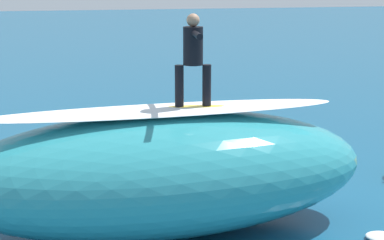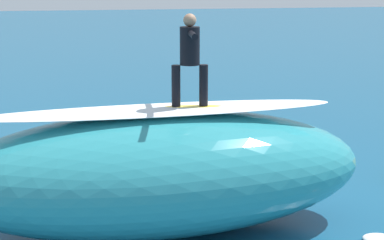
{
  "view_description": "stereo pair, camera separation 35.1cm",
  "coord_description": "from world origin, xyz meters",
  "px_view_note": "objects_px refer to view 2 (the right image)",
  "views": [
    {
      "loc": [
        2.45,
        12.58,
        4.21
      ],
      "look_at": [
        -0.18,
        0.82,
        1.45
      ],
      "focal_mm": 61.16,
      "sensor_mm": 36.0,
      "label": 1
    },
    {
      "loc": [
        2.11,
        12.65,
        4.21
      ],
      "look_at": [
        -0.18,
        0.82,
        1.45
      ],
      "focal_mm": 61.16,
      "sensor_mm": 36.0,
      "label": 2
    }
  ],
  "objects_px": {
    "surfer_riding": "(190,53)",
    "surfboard_paddling": "(194,164)",
    "surfboard_riding": "(190,108)",
    "surfer_paddling": "(199,156)"
  },
  "relations": [
    {
      "from": "surfboard_riding",
      "to": "surfer_riding",
      "type": "relative_size",
      "value": 1.32
    },
    {
      "from": "surfer_riding",
      "to": "surfboard_paddling",
      "type": "xyz_separation_m",
      "value": [
        -0.74,
        -3.45,
        -2.89
      ]
    },
    {
      "from": "surfboard_paddling",
      "to": "surfer_paddling",
      "type": "bearing_deg",
      "value": 180.0
    },
    {
      "from": "surfboard_riding",
      "to": "surfer_riding",
      "type": "height_order",
      "value": "surfer_riding"
    },
    {
      "from": "surfer_riding",
      "to": "surfer_paddling",
      "type": "distance_m",
      "value": 4.48
    },
    {
      "from": "surfer_riding",
      "to": "surfer_paddling",
      "type": "xyz_separation_m",
      "value": [
        -0.86,
        -3.46,
        -2.71
      ]
    },
    {
      "from": "surfboard_paddling",
      "to": "surfer_riding",
      "type": "bearing_deg",
      "value": 74.39
    },
    {
      "from": "surfboard_riding",
      "to": "surfer_paddling",
      "type": "relative_size",
      "value": 1.21
    },
    {
      "from": "surfboard_riding",
      "to": "surfboard_paddling",
      "type": "xyz_separation_m",
      "value": [
        -0.74,
        -3.45,
        -1.99
      ]
    },
    {
      "from": "surfboard_riding",
      "to": "surfer_riding",
      "type": "xyz_separation_m",
      "value": [
        -0.0,
        -0.0,
        0.9
      ]
    }
  ]
}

